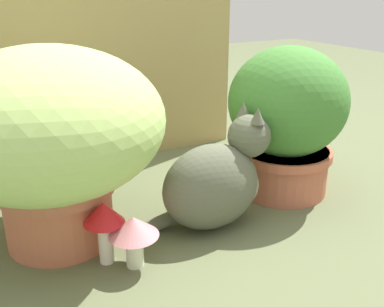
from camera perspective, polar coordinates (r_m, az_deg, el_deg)
name	(u,v)px	position (r m, az deg, el deg)	size (l,w,h in m)	color
ground_plane	(163,233)	(1.15, -3.71, -9.97)	(6.00, 6.00, 0.00)	#5C6442
cardboard_backdrop	(76,57)	(1.50, -14.48, 11.78)	(1.13, 0.03, 0.73)	tan
grass_planter	(50,132)	(1.06, -17.53, 2.58)	(0.52, 0.52, 0.47)	#BC6545
leafy_planter	(287,118)	(1.31, 11.88, 4.47)	(0.34, 0.34, 0.43)	#B66046
cat	(217,181)	(1.13, 3.16, -3.49)	(0.38, 0.17, 0.32)	#575B47
mushroom_ornament_red	(104,219)	(1.00, -11.08, -8.12)	(0.09, 0.09, 0.15)	silver
mushroom_ornament_pink	(134,231)	(0.99, -7.41, -9.66)	(0.11, 0.11, 0.12)	silver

